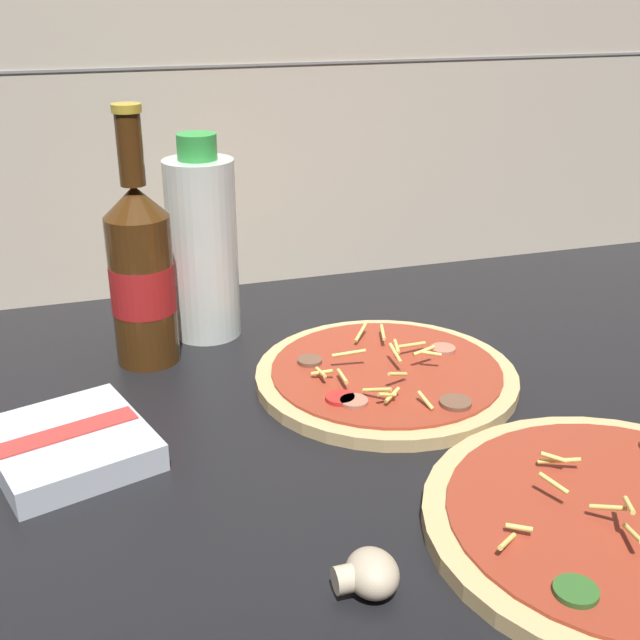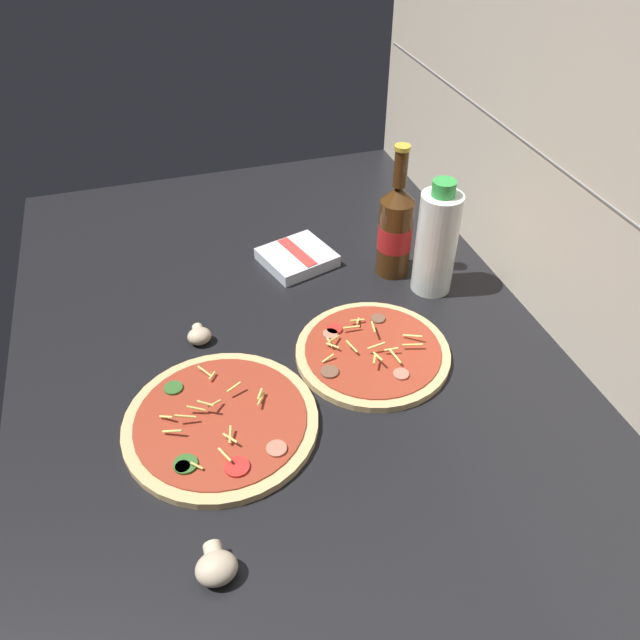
{
  "view_description": "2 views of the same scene",
  "coord_description": "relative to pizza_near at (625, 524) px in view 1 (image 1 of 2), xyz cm",
  "views": [
    {
      "loc": [
        -33.07,
        -51.99,
        39.42
      ],
      "look_at": [
        -12.91,
        12.43,
        10.61
      ],
      "focal_mm": 45.0,
      "sensor_mm": 36.0,
      "label": 1
    },
    {
      "loc": [
        64.72,
        -17.36,
        74.27
      ],
      "look_at": [
        -9.66,
        5.53,
        9.09
      ],
      "focal_mm": 35.0,
      "sensor_mm": 36.0,
      "label": 2
    }
  ],
  "objects": [
    {
      "name": "pizza_near",
      "position": [
        0.0,
        0.0,
        0.0
      ],
      "size": [
        29.01,
        29.01,
        4.38
      ],
      "color": "tan",
      "rests_on": "counter_slab"
    },
    {
      "name": "dish_towel",
      "position": [
        -37.91,
        22.27,
        0.42
      ],
      "size": [
        15.34,
        15.89,
        2.56
      ],
      "color": "silver",
      "rests_on": "counter_slab"
    },
    {
      "name": "mushroom_right",
      "position": [
        -19.73,
        -0.13,
        0.64
      ],
      "size": [
        4.3,
        4.09,
        2.87
      ],
      "color": "beige",
      "rests_on": "counter_slab"
    },
    {
      "name": "pizza_far",
      "position": [
        -7.75,
        26.96,
        -0.03
      ],
      "size": [
        25.84,
        25.84,
        3.57
      ],
      "color": "tan",
      "rests_on": "counter_slab"
    },
    {
      "name": "beer_bottle",
      "position": [
        -29.55,
        39.35,
        8.86
      ],
      "size": [
        6.54,
        6.54,
        26.27
      ],
      "color": "#47280F",
      "rests_on": "counter_slab"
    },
    {
      "name": "tile_backsplash",
      "position": [
        -2.01,
        58.96,
        26.71
      ],
      "size": [
        160.0,
        1.13,
        60.0
      ],
      "color": "beige",
      "rests_on": "ground"
    },
    {
      "name": "oil_bottle",
      "position": [
        -22.45,
        44.39,
        9.46
      ],
      "size": [
        7.54,
        7.54,
        22.31
      ],
      "color": "silver",
      "rests_on": "counter_slab"
    },
    {
      "name": "counter_slab",
      "position": [
        -2.01,
        13.47,
        -2.04
      ],
      "size": [
        160.0,
        90.0,
        2.5
      ],
      "color": "black",
      "rests_on": "ground"
    }
  ]
}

